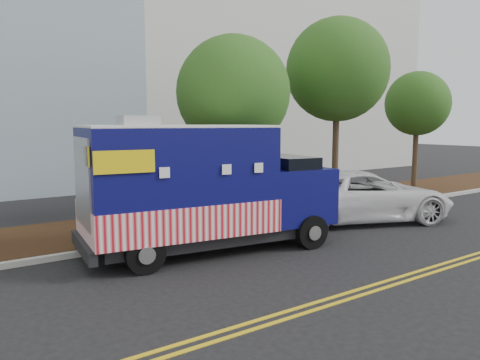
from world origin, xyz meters
TOP-DOWN VIEW (x-y plane):
  - ground at (0.00, 0.00)m, footprint 120.00×120.00m
  - curb at (0.00, 1.40)m, footprint 120.00×0.18m
  - mulch_strip at (0.00, 3.50)m, footprint 120.00×4.00m
  - centerline_near at (0.00, -4.45)m, footprint 120.00×0.10m
  - centerline_far at (0.00, -4.70)m, footprint 120.00×0.10m
  - tree_b at (1.15, 2.84)m, footprint 3.95×3.95m
  - tree_c at (6.28, 2.84)m, footprint 4.18×4.18m
  - tree_d at (12.61, 3.40)m, footprint 3.17×3.17m
  - sign_post at (-2.10, 1.75)m, footprint 0.06×0.06m
  - food_truck at (-1.90, 0.00)m, footprint 7.18×3.44m
  - white_car at (4.82, 0.19)m, footprint 7.07×5.13m

SIDE VIEW (x-z plane):
  - ground at x=0.00m, z-range 0.00..0.00m
  - centerline_near at x=0.00m, z-range 0.00..0.01m
  - centerline_far at x=0.00m, z-range 0.00..0.01m
  - curb at x=0.00m, z-range 0.00..0.15m
  - mulch_strip at x=0.00m, z-range 0.00..0.15m
  - white_car at x=4.82m, z-range 0.00..1.79m
  - sign_post at x=-2.10m, z-range 0.00..2.40m
  - food_truck at x=-1.90m, z-range -0.17..3.47m
  - tree_d at x=12.61m, z-range 1.39..7.38m
  - tree_b at x=1.15m, z-range 1.25..7.72m
  - tree_c at x=6.28m, z-range 1.74..9.42m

